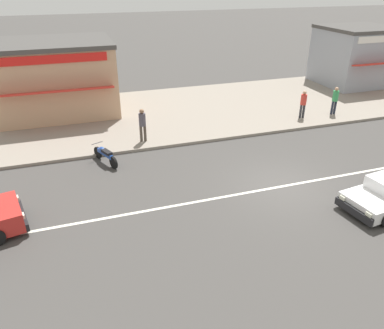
% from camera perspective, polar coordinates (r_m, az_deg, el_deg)
% --- Properties ---
extents(ground_plane, '(160.00, 160.00, 0.00)m').
position_cam_1_polar(ground_plane, '(15.77, 13.69, -3.24)').
color(ground_plane, '#423F3D').
extents(lane_centre_stripe, '(50.40, 0.14, 0.01)m').
position_cam_1_polar(lane_centre_stripe, '(15.77, 13.69, -3.23)').
color(lane_centre_stripe, silver).
rests_on(lane_centre_stripe, ground).
extents(kerb_strip, '(68.00, 10.00, 0.15)m').
position_cam_1_polar(kerb_strip, '(24.12, 1.29, 8.47)').
color(kerb_strip, gray).
rests_on(kerb_strip, ground).
extents(motorcycle_1, '(0.96, 1.85, 0.80)m').
position_cam_1_polar(motorcycle_1, '(17.47, -13.12, 1.49)').
color(motorcycle_1, black).
rests_on(motorcycle_1, ground).
extents(pedestrian_near_clock, '(0.34, 0.34, 1.66)m').
position_cam_1_polar(pedestrian_near_clock, '(24.24, 20.98, 9.37)').
color(pedestrian_near_clock, '#232838').
rests_on(pedestrian_near_clock, kerb_strip).
extents(pedestrian_by_shop, '(0.34, 0.34, 1.62)m').
position_cam_1_polar(pedestrian_by_shop, '(23.00, 16.61, 9.08)').
color(pedestrian_by_shop, '#333338').
rests_on(pedestrian_by_shop, kerb_strip).
extents(pedestrian_far_end, '(0.34, 0.34, 1.71)m').
position_cam_1_polar(pedestrian_far_end, '(18.88, -7.57, 6.34)').
color(pedestrian_far_end, '#4C4238').
rests_on(pedestrian_far_end, kerb_strip).
extents(shopfront_corner_warung, '(5.14, 5.60, 4.18)m').
position_cam_1_polar(shopfront_corner_warung, '(32.00, 23.69, 14.97)').
color(shopfront_corner_warung, '#999EA8').
rests_on(shopfront_corner_warung, kerb_strip).
extents(shopfront_mid_block, '(6.76, 6.27, 4.20)m').
position_cam_1_polar(shopfront_mid_block, '(24.38, -19.97, 12.43)').
color(shopfront_mid_block, tan).
rests_on(shopfront_mid_block, kerb_strip).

